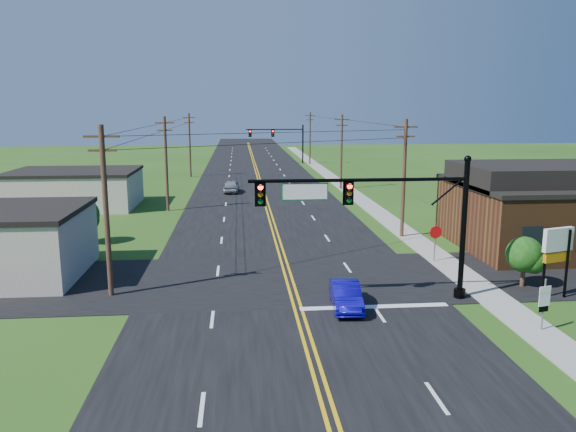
{
  "coord_description": "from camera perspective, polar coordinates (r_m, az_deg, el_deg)",
  "views": [
    {
      "loc": [
        -2.66,
        -19.18,
        9.86
      ],
      "look_at": [
        -0.06,
        10.0,
        4.16
      ],
      "focal_mm": 35.0,
      "sensor_mm": 36.0,
      "label": 1
    }
  ],
  "objects": [
    {
      "name": "signal_mast_main",
      "position": [
        28.52,
        9.2,
        0.56
      ],
      "size": [
        11.3,
        0.6,
        7.48
      ],
      "color": "black",
      "rests_on": "ground"
    },
    {
      "name": "road_main",
      "position": [
        69.92,
        -2.86,
        2.91
      ],
      "size": [
        16.0,
        220.0,
        0.04
      ],
      "primitive_type": "cube",
      "color": "black",
      "rests_on": "ground"
    },
    {
      "name": "tree_left",
      "position": [
        43.4,
        -20.14,
        0.12
      ],
      "size": [
        2.4,
        2.4,
        3.37
      ],
      "color": "#3A291A",
      "rests_on": "ground"
    },
    {
      "name": "signal_mast_far",
      "position": [
        99.57,
        -1.0,
        7.95
      ],
      "size": [
        10.98,
        0.6,
        7.48
      ],
      "color": "black",
      "rests_on": "ground"
    },
    {
      "name": "ground",
      "position": [
        21.73,
        2.6,
        -15.98
      ],
      "size": [
        260.0,
        260.0,
        0.0
      ],
      "primitive_type": "plane",
      "color": "#224614",
      "rests_on": "ground"
    },
    {
      "name": "utility_pole_left_c",
      "position": [
        81.63,
        -9.96,
        7.24
      ],
      "size": [
        1.8,
        0.28,
        9.0
      ],
      "color": "#3A291A",
      "rests_on": "ground"
    },
    {
      "name": "distant_car",
      "position": [
        65.96,
        -5.77,
        3.0
      ],
      "size": [
        1.98,
        4.38,
        1.46
      ],
      "primitive_type": "imported",
      "rotation": [
        0.0,
        0.0,
        3.08
      ],
      "color": "#B0B0B5",
      "rests_on": "ground"
    },
    {
      "name": "road_cross",
      "position": [
        32.8,
        -0.2,
        -6.44
      ],
      "size": [
        70.0,
        10.0,
        0.04
      ],
      "primitive_type": "cube",
      "color": "black",
      "rests_on": "ground"
    },
    {
      "name": "pylon_sign",
      "position": [
        32.12,
        25.7,
        -2.87
      ],
      "size": [
        1.83,
        0.77,
        3.77
      ],
      "rotation": [
        0.0,
        0.0,
        0.29
      ],
      "color": "black",
      "rests_on": "ground"
    },
    {
      "name": "utility_pole_left_a",
      "position": [
        30.41,
        -18.01,
        0.74
      ],
      "size": [
        1.8,
        0.28,
        9.0
      ],
      "color": "#3A291A",
      "rests_on": "ground"
    },
    {
      "name": "utility_pole_right_a",
      "position": [
        43.33,
        11.7,
        3.98
      ],
      "size": [
        1.8,
        0.28,
        9.0
      ],
      "color": "#3A291A",
      "rests_on": "ground"
    },
    {
      "name": "tree_right_back",
      "position": [
        49.41,
        17.18,
        2.07
      ],
      "size": [
        3.0,
        3.0,
        4.1
      ],
      "color": "#3A291A",
      "rests_on": "ground"
    },
    {
      "name": "utility_pole_right_c",
      "position": [
        98.11,
        2.24,
        8.0
      ],
      "size": [
        1.8,
        0.28,
        9.0
      ],
      "color": "#3A291A",
      "rests_on": "ground"
    },
    {
      "name": "stop_sign",
      "position": [
        37.19,
        14.75,
        -1.97
      ],
      "size": [
        0.85,
        0.14,
        2.4
      ],
      "rotation": [
        0.0,
        0.0,
        0.1
      ],
      "color": "slate",
      "rests_on": "ground"
    },
    {
      "name": "shrub_corner",
      "position": [
        33.64,
        22.89,
        -3.64
      ],
      "size": [
        2.0,
        2.0,
        2.86
      ],
      "color": "#3A291A",
      "rests_on": "ground"
    },
    {
      "name": "utility_pole_left_b",
      "position": [
        54.85,
        -12.28,
        5.39
      ],
      "size": [
        1.8,
        0.28,
        9.0
      ],
      "color": "#3A291A",
      "rests_on": "ground"
    },
    {
      "name": "blue_car",
      "position": [
        28.24,
        5.9,
        -8.09
      ],
      "size": [
        1.63,
        3.99,
        1.29
      ],
      "primitive_type": "imported",
      "rotation": [
        0.0,
        0.0,
        -0.07
      ],
      "color": "#0D0693",
      "rests_on": "ground"
    },
    {
      "name": "utility_pole_right_b",
      "position": [
        68.52,
        5.45,
        6.66
      ],
      "size": [
        1.8,
        0.28,
        9.0
      ],
      "color": "#3A291A",
      "rests_on": "ground"
    },
    {
      "name": "route_sign",
      "position": [
        27.53,
        24.58,
        -7.87
      ],
      "size": [
        0.6,
        0.18,
        2.44
      ],
      "rotation": [
        0.0,
        0.0,
        0.24
      ],
      "color": "slate",
      "rests_on": "ground"
    },
    {
      "name": "cream_bldg_far",
      "position": [
        60.0,
        -20.86,
        2.63
      ],
      "size": [
        12.2,
        9.2,
        3.7
      ],
      "color": "beige",
      "rests_on": "ground"
    },
    {
      "name": "sidewalk",
      "position": [
        61.41,
        7.36,
        1.72
      ],
      "size": [
        2.0,
        160.0,
        0.08
      ],
      "primitive_type": "cube",
      "color": "gray",
      "rests_on": "ground"
    },
    {
      "name": "brick_building",
      "position": [
        44.18,
        25.87,
        0.12
      ],
      "size": [
        14.2,
        11.2,
        4.7
      ],
      "color": "#573419",
      "rests_on": "ground"
    }
  ]
}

